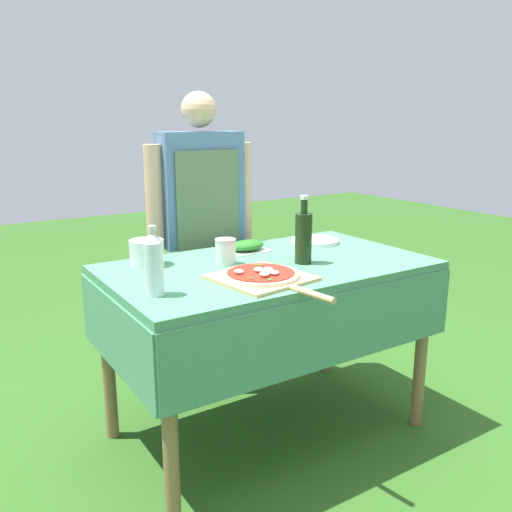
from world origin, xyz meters
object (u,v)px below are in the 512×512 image
Objects in this scene: water_bottle at (154,263)px; oil_bottle at (304,237)px; person_cook at (201,218)px; herb_container at (247,246)px; plate_stack at (315,241)px; pizza_on_peel at (263,276)px; mixing_tub at (147,252)px; sauce_jar at (226,253)px; prep_table at (268,288)px.

oil_bottle is at bearing 5.69° from water_bottle.
person_cook reaches higher than herb_container.
water_bottle is at bearing -174.31° from oil_bottle.
oil_bottle is 1.23× the size of plate_stack.
person_cook reaches higher than pizza_on_peel.
plate_stack is (0.84, -0.05, -0.04)m from mixing_tub.
sauce_jar reaches higher than herb_container.
person_cook reaches higher than oil_bottle.
plate_stack is (0.56, 0.39, -0.00)m from pizza_on_peel.
prep_table is 0.47m from plate_stack.
oil_bottle is at bearing 13.94° from pizza_on_peel.
oil_bottle is at bearing -73.32° from herb_container.
herb_container is at bearing 56.82° from pizza_on_peel.
prep_table is 0.90× the size of person_cook.
water_bottle reaches higher than herb_container.
person_cook is 7.36× the size of herb_container.
person_cook is 0.80m from pizza_on_peel.
water_bottle is 0.46m from sauce_jar.
herb_container is at bearing -2.94° from mixing_tub.
sauce_jar is at bearing 28.99° from water_bottle.
person_cook is 5.26× the size of oil_bottle.
water_bottle is 1.03m from plate_stack.
prep_table is 0.62m from water_bottle.
prep_table is at bearing 149.72° from oil_bottle.
person_cook reaches higher than mixing_tub.
herb_container is 1.44× the size of mixing_tub.
water_bottle is (-0.41, 0.05, 0.10)m from pizza_on_peel.
pizza_on_peel is 0.52m from mixing_tub.
water_bottle reaches higher than sauce_jar.
water_bottle is at bearing -107.81° from mixing_tub.
prep_table is 6.64× the size of herb_container.
prep_table is at bearing 42.33° from pizza_on_peel.
person_cook is 0.55m from mixing_tub.
mixing_tub is at bearing 43.04° from person_cook.
sauce_jar is (-0.01, 0.27, 0.03)m from pizza_on_peel.
plate_stack is (0.40, 0.20, 0.12)m from prep_table.
mixing_tub reaches higher than plate_stack.
person_cook is (-0.01, 0.59, 0.21)m from prep_table.
oil_bottle is at bearing -30.28° from prep_table.
herb_container is at bearing 31.64° from water_bottle.
sauce_jar is (0.28, -0.17, -0.00)m from mixing_tub.
herb_container is at bearing 175.91° from plate_stack.
mixing_tub is at bearing 148.60° from sauce_jar.
oil_bottle is 0.32m from herb_container.
herb_container reaches higher than prep_table.
sauce_jar reaches higher than prep_table.
sauce_jar is (-0.56, -0.12, 0.04)m from plate_stack.
mixing_tub is 0.61× the size of plate_stack.
herb_container is 0.88× the size of plate_stack.
herb_container is at bearing 81.07° from prep_table.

